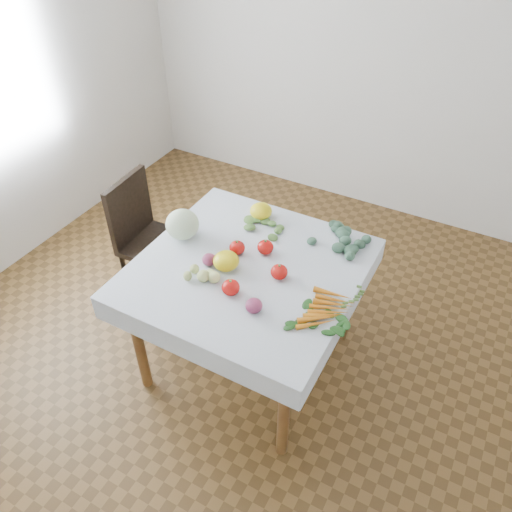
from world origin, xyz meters
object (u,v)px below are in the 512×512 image
(carrot_bunch, at_px, (327,309))
(cabbage, at_px, (182,224))
(chair, at_px, (145,232))
(heirloom_back, at_px, (261,211))
(table, at_px, (248,281))

(carrot_bunch, bearing_deg, cabbage, 170.56)
(chair, bearing_deg, heirloom_back, 13.82)
(table, xyz_separation_m, carrot_bunch, (0.48, -0.10, 0.12))
(chair, relative_size, carrot_bunch, 2.74)
(carrot_bunch, bearing_deg, table, 168.25)
(heirloom_back, xyz_separation_m, carrot_bunch, (0.63, -0.52, -0.03))
(carrot_bunch, bearing_deg, heirloom_back, 140.38)
(cabbage, relative_size, heirloom_back, 1.42)
(heirloom_back, distance_m, carrot_bunch, 0.81)
(chair, xyz_separation_m, heirloom_back, (0.75, 0.19, 0.30))
(cabbage, relative_size, carrot_bunch, 0.58)
(chair, distance_m, cabbage, 0.60)
(chair, height_order, carrot_bunch, chair)
(heirloom_back, height_order, carrot_bunch, heirloom_back)
(cabbage, distance_m, heirloom_back, 0.47)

